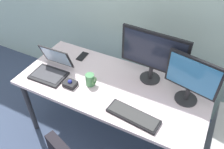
% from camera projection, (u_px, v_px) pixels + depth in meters
% --- Properties ---
extents(ground_plane, '(8.00, 8.00, 0.00)m').
position_uv_depth(ground_plane, '(112.00, 133.00, 2.47)').
color(ground_plane, '#3B4863').
extents(desk, '(1.65, 0.74, 0.70)m').
position_uv_depth(desk, '(112.00, 91.00, 2.06)').
color(desk, silver).
rests_on(desk, ground).
extents(monitor_main, '(0.57, 0.18, 0.47)m').
position_uv_depth(monitor_main, '(153.00, 54.00, 1.89)').
color(monitor_main, '#262628').
rests_on(monitor_main, desk).
extents(monitor_side, '(0.41, 0.18, 0.41)m').
position_uv_depth(monitor_side, '(192.00, 78.00, 1.73)').
color(monitor_side, '#262628').
rests_on(monitor_side, desk).
extents(keyboard, '(0.42, 0.18, 0.03)m').
position_uv_depth(keyboard, '(133.00, 116.00, 1.74)').
color(keyboard, black).
rests_on(keyboard, desk).
extents(laptop, '(0.32, 0.31, 0.23)m').
position_uv_depth(laptop, '(51.00, 68.00, 2.10)').
color(laptop, black).
rests_on(laptop, desk).
extents(trackball_mouse, '(0.11, 0.09, 0.07)m').
position_uv_depth(trackball_mouse, '(70.00, 84.00, 1.99)').
color(trackball_mouse, black).
rests_on(trackball_mouse, desk).
extents(coffee_mug, '(0.09, 0.08, 0.11)m').
position_uv_depth(coffee_mug, '(90.00, 80.00, 1.98)').
color(coffee_mug, '#478751').
rests_on(coffee_mug, desk).
extents(cell_phone, '(0.07, 0.14, 0.01)m').
position_uv_depth(cell_phone, '(82.00, 56.00, 2.32)').
color(cell_phone, black).
rests_on(cell_phone, desk).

